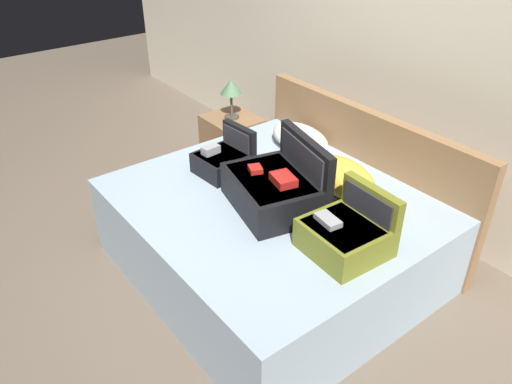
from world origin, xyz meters
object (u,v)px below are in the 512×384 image
hard_case_medium (347,233)px  hard_case_small (224,159)px  table_lamp (231,89)px  pillow_near_headboard (300,138)px  hard_case_large (276,187)px  nightstand (233,146)px  bed (271,235)px  pillow_center_head (343,178)px

hard_case_medium → hard_case_small: 1.09m
hard_case_medium → table_lamp: (-1.82, 0.56, 0.13)m
hard_case_medium → pillow_near_headboard: bearing=153.1°
hard_case_large → table_lamp: (-1.26, 0.58, 0.11)m
nightstand → pillow_near_headboard: bearing=3.7°
hard_case_large → pillow_near_headboard: size_ratio=1.31×
hard_case_small → pillow_near_headboard: size_ratio=0.70×
bed → hard_case_medium: 0.73m
bed → pillow_center_head: (0.21, 0.40, 0.38)m
bed → pillow_near_headboard: size_ratio=3.63×
hard_case_medium → table_lamp: size_ratio=1.25×
pillow_center_head → hard_case_medium: bearing=-44.5°
table_lamp → hard_case_large: bearing=-24.5°
hard_case_large → pillow_center_head: 0.45m
hard_case_medium → nightstand: hard_case_medium is taller
table_lamp → nightstand: bearing=-90.0°
hard_case_large → table_lamp: bearing=169.3°
bed → hard_case_small: (-0.47, -0.03, 0.37)m
hard_case_large → pillow_near_headboard: hard_case_large is taller
hard_case_small → pillow_near_headboard: hard_case_small is taller
bed → hard_case_medium: size_ratio=4.46×
pillow_near_headboard → nightstand: (-0.78, -0.05, -0.36)m
hard_case_large → nightstand: (-1.26, 0.58, -0.41)m
pillow_center_head → nightstand: pillow_center_head is taller
hard_case_small → pillow_near_headboard: 0.63m
bed → hard_case_medium: (0.62, -0.00, 0.38)m
hard_case_large → hard_case_small: size_ratio=1.87×
pillow_near_headboard → pillow_center_head: 0.66m
hard_case_medium → pillow_center_head: size_ratio=0.85×
bed → pillow_near_headboard: pillow_near_headboard is taller
hard_case_medium → nightstand: bearing=166.4°
bed → table_lamp: table_lamp is taller
pillow_near_headboard → table_lamp: bearing=-176.3°
hard_case_medium → hard_case_small: size_ratio=1.16×
bed → table_lamp: size_ratio=5.55×
bed → pillow_near_headboard: 0.81m
bed → table_lamp: (-1.20, 0.55, 0.51)m
hard_case_small → table_lamp: 0.95m
nightstand → bed: bearing=-24.7°
hard_case_medium → table_lamp: bearing=166.4°
pillow_center_head → nightstand: bearing=173.9°
hard_case_medium → pillow_near_headboard: size_ratio=0.81×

